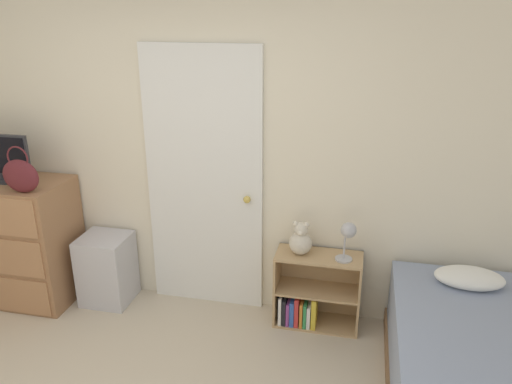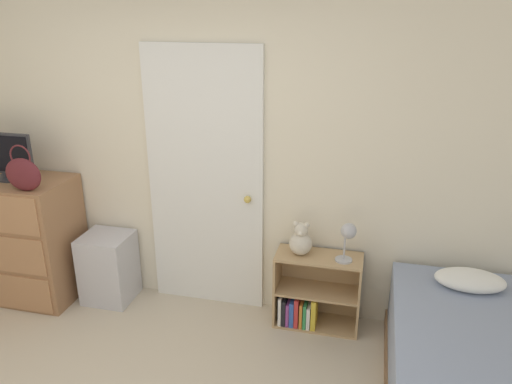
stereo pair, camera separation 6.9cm
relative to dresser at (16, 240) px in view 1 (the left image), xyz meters
The scene contains 8 objects.
wall_back 1.66m from the dresser, 12.76° to the left, with size 10.00×0.06×2.55m.
door_closed 1.67m from the dresser, ahead, with size 0.92×0.09×2.08m.
dresser is the anchor object (origin of this frame).
handbag 0.74m from the dresser, 31.49° to the right, with size 0.29×0.10×0.35m.
storage_bin 0.79m from the dresser, ahead, with size 0.39×0.37×0.58m.
bookshelf 2.45m from the dresser, ahead, with size 0.64×0.28×0.59m.
teddy_bear 2.35m from the dresser, ahead, with size 0.17×0.17×0.26m.
desk_lamp 2.70m from the dresser, ahead, with size 0.14×0.14×0.30m.
Camera 1 is at (1.30, -1.52, 2.33)m, focal length 35.00 mm.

